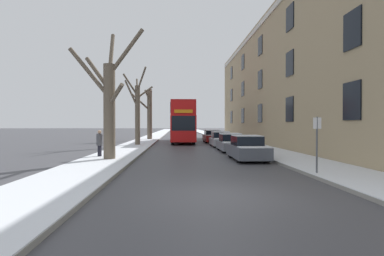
# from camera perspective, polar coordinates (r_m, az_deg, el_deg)

# --- Properties ---
(ground_plane) EXTENTS (320.00, 320.00, 0.00)m
(ground_plane) POSITION_cam_1_polar(r_m,az_deg,el_deg) (8.95, 6.30, -12.52)
(ground_plane) COLOR #424247
(sidewalk_left) EXTENTS (3.06, 130.00, 0.16)m
(sidewalk_left) POSITION_cam_1_polar(r_m,az_deg,el_deg) (61.76, -6.48, -1.17)
(sidewalk_left) COLOR gray
(sidewalk_left) RESTS_ON ground
(sidewalk_right) EXTENTS (3.06, 130.00, 0.16)m
(sidewalk_right) POSITION_cam_1_polar(r_m,az_deg,el_deg) (62.00, 3.30, -1.16)
(sidewalk_right) COLOR gray
(sidewalk_right) RESTS_ON ground
(terrace_facade_right) EXTENTS (9.10, 43.94, 12.43)m
(terrace_facade_right) POSITION_cam_1_polar(r_m,az_deg,el_deg) (31.98, 20.75, 8.12)
(terrace_facade_right) COLOR tan
(terrace_facade_right) RESTS_ON ground
(bare_tree_left_0) EXTENTS (4.04, 2.87, 7.47)m
(bare_tree_left_0) POSITION_cam_1_polar(r_m,az_deg,el_deg) (17.20, -15.54, 4.83)
(bare_tree_left_0) COLOR brown
(bare_tree_left_0) RESTS_ON ground
(bare_tree_left_1) EXTENTS (2.65, 3.40, 7.21)m
(bare_tree_left_1) POSITION_cam_1_polar(r_m,az_deg,el_deg) (28.64, -10.36, 3.39)
(bare_tree_left_1) COLOR brown
(bare_tree_left_1) RESTS_ON ground
(bare_tree_left_2) EXTENTS (2.70, 1.72, 6.64)m
(bare_tree_left_2) POSITION_cam_1_polar(r_m,az_deg,el_deg) (39.39, -8.17, 2.84)
(bare_tree_left_2) COLOR brown
(bare_tree_left_2) RESTS_ON ground
(double_decker_bus) EXTENTS (2.55, 10.23, 4.49)m
(double_decker_bus) POSITION_cam_1_polar(r_m,az_deg,el_deg) (33.75, -1.83, 1.50)
(double_decker_bus) COLOR red
(double_decker_bus) RESTS_ON ground
(parked_car_0) EXTENTS (1.77, 3.96, 1.42)m
(parked_car_0) POSITION_cam_1_polar(r_m,az_deg,el_deg) (17.53, 10.49, -3.88)
(parked_car_0) COLOR #474C56
(parked_car_0) RESTS_ON ground
(parked_car_1) EXTENTS (1.69, 3.95, 1.40)m
(parked_car_1) POSITION_cam_1_polar(r_m,az_deg,el_deg) (22.79, 7.35, -2.87)
(parked_car_1) COLOR slate
(parked_car_1) RESTS_ON ground
(parked_car_2) EXTENTS (1.74, 4.33, 1.42)m
(parked_car_2) POSITION_cam_1_polar(r_m,az_deg,el_deg) (27.85, 5.48, -2.21)
(parked_car_2) COLOR #9EA3AD
(parked_car_2) RESTS_ON ground
(parked_car_3) EXTENTS (1.89, 4.60, 1.41)m
(parked_car_3) POSITION_cam_1_polar(r_m,az_deg,el_deg) (34.35, 3.89, -1.65)
(parked_car_3) COLOR maroon
(parked_car_3) RESTS_ON ground
(pedestrian_left_sidewalk) EXTENTS (0.37, 0.37, 1.71)m
(pedestrian_left_sidewalk) POSITION_cam_1_polar(r_m,az_deg,el_deg) (18.62, -17.19, -2.77)
(pedestrian_left_sidewalk) COLOR black
(pedestrian_left_sidewalk) RESTS_ON ground
(street_sign_post) EXTENTS (0.32, 0.07, 2.34)m
(street_sign_post) POSITION_cam_1_polar(r_m,az_deg,el_deg) (12.61, 22.70, -2.51)
(street_sign_post) COLOR #4C4F54
(street_sign_post) RESTS_ON ground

